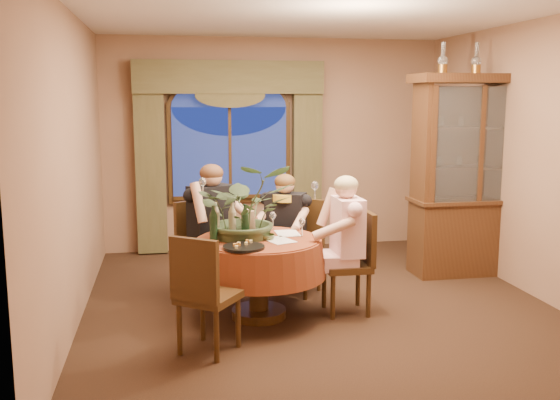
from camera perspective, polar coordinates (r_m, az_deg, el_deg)
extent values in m
plane|color=black|center=(6.26, 3.46, -9.50)|extent=(5.00, 5.00, 0.00)
plane|color=#876047|center=(8.39, -0.57, 5.10)|extent=(4.50, 0.00, 4.50)
plane|color=#876047|center=(6.86, 22.19, 3.47)|extent=(0.00, 5.00, 5.00)
plane|color=white|center=(5.98, 3.74, 16.83)|extent=(5.00, 5.00, 0.00)
cube|color=#444123|center=(8.17, -11.77, 3.24)|extent=(0.38, 0.14, 2.32)
cube|color=#444123|center=(8.38, 2.48, 3.57)|extent=(0.38, 0.14, 2.32)
cylinder|color=maroon|center=(5.79, -1.96, -7.15)|extent=(1.42, 1.42, 0.75)
cube|color=#371E10|center=(7.44, 17.03, 2.13)|extent=(1.41, 0.56, 2.28)
cube|color=black|center=(5.93, 6.08, -5.76)|extent=(0.43, 0.43, 0.96)
cube|color=black|center=(6.48, 1.62, -4.41)|extent=(0.59, 0.59, 0.96)
cube|color=black|center=(6.44, -6.98, -4.55)|extent=(0.58, 0.58, 0.96)
cube|color=black|center=(5.04, -6.54, -8.49)|extent=(0.59, 0.59, 0.96)
imported|color=#384F30|center=(5.69, -3.19, 2.40)|extent=(0.89, 0.98, 0.77)
imported|color=#47592F|center=(5.65, -1.25, -3.39)|extent=(0.15, 0.15, 0.05)
cylinder|color=black|center=(5.33, -3.33, -4.32)|extent=(0.36, 0.36, 0.02)
cylinder|color=black|center=(5.59, -3.21, -2.07)|extent=(0.07, 0.07, 0.33)
cylinder|color=tan|center=(5.72, -5.89, -1.84)|extent=(0.07, 0.07, 0.33)
cylinder|color=black|center=(5.54, -6.10, -2.21)|extent=(0.07, 0.07, 0.33)
cylinder|color=tan|center=(5.71, -4.38, -1.83)|extent=(0.07, 0.07, 0.33)
cube|color=white|center=(5.61, -0.09, -3.69)|extent=(0.30, 0.35, 0.00)
cube|color=white|center=(5.90, 0.68, -3.05)|extent=(0.21, 0.30, 0.00)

